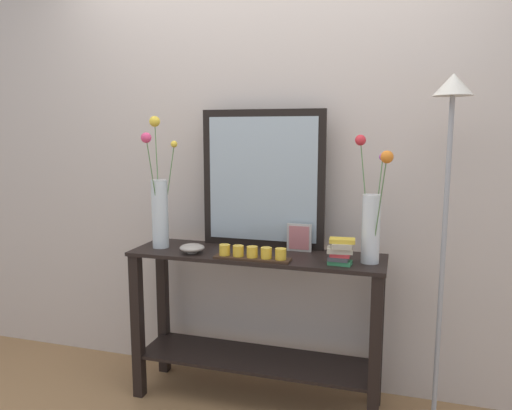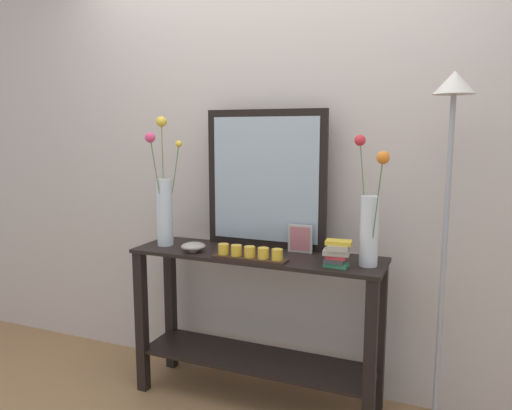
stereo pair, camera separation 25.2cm
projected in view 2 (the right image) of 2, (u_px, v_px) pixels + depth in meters
name	position (u px, v px, depth m)	size (l,w,h in m)	color
ground_plane	(256.00, 400.00, 2.69)	(7.00, 6.00, 0.02)	#997047
wall_back	(277.00, 153.00, 2.77)	(6.40, 0.08, 2.70)	beige
console_table	(256.00, 311.00, 2.61)	(1.35, 0.38, 0.83)	black
mirror_leaning	(266.00, 179.00, 2.65)	(0.69, 0.03, 0.76)	black
tall_vase_left	(164.00, 202.00, 2.72)	(0.18, 0.23, 0.73)	silver
vase_right	(370.00, 221.00, 2.29)	(0.19, 0.22, 0.63)	silver
candle_tray	(250.00, 254.00, 2.44)	(0.39, 0.09, 0.07)	#382316
picture_frame_small	(300.00, 239.00, 2.57)	(0.13, 0.01, 0.15)	#B7B2AD
decorative_bowl	(193.00, 246.00, 2.60)	(0.13, 0.13, 0.05)	#9E9389
book_stack	(337.00, 253.00, 2.30)	(0.14, 0.10, 0.13)	#388E56
floor_lamp	(447.00, 199.00, 2.17)	(0.24, 0.24, 1.73)	#9E9EA3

